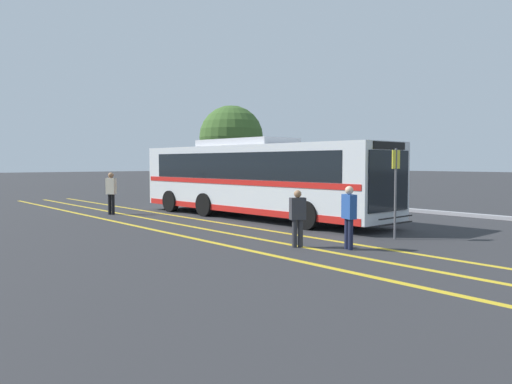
{
  "coord_description": "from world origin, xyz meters",
  "views": [
    {
      "loc": [
        14.52,
        -13.5,
        2.31
      ],
      "look_at": [
        -1.48,
        -0.2,
        1.08
      ],
      "focal_mm": 35.0,
      "sensor_mm": 36.0,
      "label": 1
    }
  ],
  "objects_px": {
    "bus_stop_sign": "(396,182)",
    "tree_0": "(231,138)",
    "pedestrian_2": "(111,190)",
    "transit_bus": "(256,177)",
    "pedestrian_0": "(349,213)",
    "pedestrian_1": "(298,215)",
    "parked_car_0": "(211,188)",
    "parked_car_1": "(270,190)"
  },
  "relations": [
    {
      "from": "pedestrian_0",
      "to": "tree_0",
      "type": "xyz_separation_m",
      "value": [
        -23.61,
        13.83,
        3.35
      ]
    },
    {
      "from": "pedestrian_1",
      "to": "parked_car_0",
      "type": "bearing_deg",
      "value": -94.11
    },
    {
      "from": "parked_car_1",
      "to": "bus_stop_sign",
      "type": "distance_m",
      "value": 14.71
    },
    {
      "from": "pedestrian_0",
      "to": "pedestrian_2",
      "type": "height_order",
      "value": "pedestrian_2"
    },
    {
      "from": "parked_car_1",
      "to": "pedestrian_0",
      "type": "height_order",
      "value": "pedestrian_0"
    },
    {
      "from": "parked_car_0",
      "to": "pedestrian_1",
      "type": "distance_m",
      "value": 19.95
    },
    {
      "from": "parked_car_1",
      "to": "pedestrian_2",
      "type": "bearing_deg",
      "value": -177.39
    },
    {
      "from": "transit_bus",
      "to": "pedestrian_2",
      "type": "distance_m",
      "value": 6.57
    },
    {
      "from": "pedestrian_0",
      "to": "pedestrian_2",
      "type": "xyz_separation_m",
      "value": [
        -12.54,
        -1.15,
        0.12
      ]
    },
    {
      "from": "transit_bus",
      "to": "tree_0",
      "type": "relative_size",
      "value": 1.9
    },
    {
      "from": "pedestrian_0",
      "to": "pedestrian_1",
      "type": "distance_m",
      "value": 1.38
    },
    {
      "from": "parked_car_0",
      "to": "pedestrian_0",
      "type": "bearing_deg",
      "value": -118.04
    },
    {
      "from": "pedestrian_0",
      "to": "tree_0",
      "type": "distance_m",
      "value": 27.57
    },
    {
      "from": "pedestrian_0",
      "to": "tree_0",
      "type": "bearing_deg",
      "value": -13.1
    },
    {
      "from": "parked_car_0",
      "to": "pedestrian_1",
      "type": "bearing_deg",
      "value": -121.46
    },
    {
      "from": "bus_stop_sign",
      "to": "pedestrian_2",
      "type": "bearing_deg",
      "value": -76.59
    },
    {
      "from": "pedestrian_0",
      "to": "bus_stop_sign",
      "type": "xyz_separation_m",
      "value": [
        -0.27,
        2.46,
        0.75
      ]
    },
    {
      "from": "parked_car_1",
      "to": "pedestrian_1",
      "type": "bearing_deg",
      "value": -130.9
    },
    {
      "from": "parked_car_0",
      "to": "bus_stop_sign",
      "type": "distance_m",
      "value": 19.5
    },
    {
      "from": "pedestrian_2",
      "to": "tree_0",
      "type": "bearing_deg",
      "value": 92.24
    },
    {
      "from": "tree_0",
      "to": "parked_car_1",
      "type": "bearing_deg",
      "value": -25.27
    },
    {
      "from": "parked_car_1",
      "to": "bus_stop_sign",
      "type": "relative_size",
      "value": 1.45
    },
    {
      "from": "parked_car_0",
      "to": "pedestrian_1",
      "type": "xyz_separation_m",
      "value": [
        17.66,
        -9.28,
        0.22
      ]
    },
    {
      "from": "pedestrian_1",
      "to": "pedestrian_2",
      "type": "distance_m",
      "value": 11.42
    },
    {
      "from": "parked_car_1",
      "to": "bus_stop_sign",
      "type": "height_order",
      "value": "bus_stop_sign"
    },
    {
      "from": "pedestrian_0",
      "to": "pedestrian_1",
      "type": "bearing_deg",
      "value": 52.6
    },
    {
      "from": "transit_bus",
      "to": "pedestrian_0",
      "type": "relative_size",
      "value": 7.74
    },
    {
      "from": "parked_car_0",
      "to": "bus_stop_sign",
      "type": "bearing_deg",
      "value": -111.74
    },
    {
      "from": "pedestrian_1",
      "to": "pedestrian_0",
      "type": "bearing_deg",
      "value": 148.93
    },
    {
      "from": "bus_stop_sign",
      "to": "tree_0",
      "type": "bearing_deg",
      "value": -118.97
    },
    {
      "from": "parked_car_0",
      "to": "pedestrian_2",
      "type": "xyz_separation_m",
      "value": [
        6.25,
        -9.63,
        0.42
      ]
    },
    {
      "from": "parked_car_1",
      "to": "pedestrian_1",
      "type": "height_order",
      "value": "pedestrian_1"
    },
    {
      "from": "pedestrian_0",
      "to": "bus_stop_sign",
      "type": "distance_m",
      "value": 2.59
    },
    {
      "from": "transit_bus",
      "to": "pedestrian_2",
      "type": "bearing_deg",
      "value": -53.74
    },
    {
      "from": "transit_bus",
      "to": "bus_stop_sign",
      "type": "bearing_deg",
      "value": 82.82
    },
    {
      "from": "transit_bus",
      "to": "pedestrian_0",
      "type": "bearing_deg",
      "value": 65.19
    },
    {
      "from": "pedestrian_1",
      "to": "bus_stop_sign",
      "type": "height_order",
      "value": "bus_stop_sign"
    },
    {
      "from": "parked_car_1",
      "to": "tree_0",
      "type": "height_order",
      "value": "tree_0"
    },
    {
      "from": "pedestrian_2",
      "to": "bus_stop_sign",
      "type": "xyz_separation_m",
      "value": [
        12.27,
        3.61,
        0.63
      ]
    },
    {
      "from": "pedestrian_1",
      "to": "pedestrian_2",
      "type": "bearing_deg",
      "value": -64.63
    },
    {
      "from": "pedestrian_0",
      "to": "bus_stop_sign",
      "type": "bearing_deg",
      "value": -66.51
    },
    {
      "from": "pedestrian_2",
      "to": "parked_car_1",
      "type": "bearing_deg",
      "value": 60.65
    }
  ]
}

